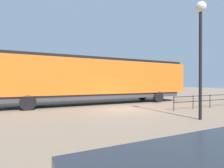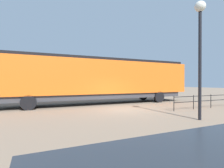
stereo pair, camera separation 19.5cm
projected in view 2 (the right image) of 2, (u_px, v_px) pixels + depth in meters
ground_plane at (124, 109)px, 12.83m from camera, size 120.00×120.00×0.00m
locomotive at (105, 79)px, 16.47m from camera, size 3.06×18.42×4.19m
lamp_post at (200, 33)px, 9.19m from camera, size 0.56×0.56×6.26m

